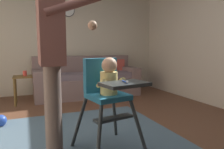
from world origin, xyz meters
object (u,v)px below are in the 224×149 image
Objects in this scene: adult_standing at (52,56)px; sippy_cup at (25,73)px; wall_clock at (68,10)px; side_table at (25,83)px; toy_ball at (1,121)px; couch at (87,80)px; high_chair at (108,86)px.

adult_standing reaches higher than sippy_cup.
adult_standing is 6.04× the size of wall_clock.
toy_ball is at bearing -105.22° from side_table.
couch is 4.27× the size of side_table.
side_table is 1.83× the size of wall_clock.
side_table is (0.32, 1.16, 0.30)m from toy_ball.
high_chair reaches higher than couch.
high_chair is 3.30m from wall_clock.
adult_standing is 11.11× the size of toy_ball.
couch is at bearing 159.64° from high_chair.
adult_standing is at bearing -84.21° from sippy_cup.
toy_ball is at bearing -124.62° from wall_clock.
high_chair is at bearing -0.08° from adult_standing.
adult_standing reaches higher than high_chair.
adult_standing is at bearing -64.38° from toy_ball.
adult_standing is 3.27m from wall_clock.
toy_ball is 0.30× the size of side_table.
sippy_cup is (0.01, 0.00, 0.19)m from side_table.
toy_ball is (-1.57, -1.41, -0.25)m from couch.
adult_standing is 3.30× the size of side_table.
high_chair is at bearing -71.69° from side_table.
high_chair reaches higher than sippy_cup.
side_table is 0.19m from sippy_cup.
adult_standing is at bearing -21.50° from couch.
toy_ball is 1.30m from sippy_cup.
adult_standing is (-1.01, -2.57, 0.64)m from couch.
side_table reaches higher than toy_ball.
sippy_cup is at bearing 74.38° from toy_ball.
high_chair is 1.84× the size of side_table.
adult_standing reaches higher than toy_ball.
side_table is at bearing -143.66° from wall_clock.
high_chair is 2.47m from side_table.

